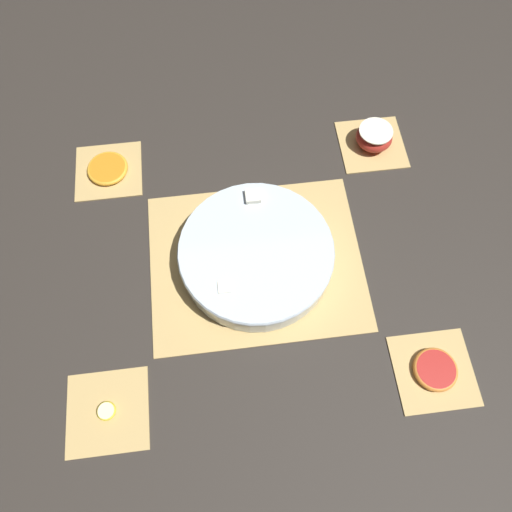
{
  "coord_description": "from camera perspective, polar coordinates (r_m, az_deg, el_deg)",
  "views": [
    {
      "loc": [
        -0.05,
        -0.41,
        0.9
      ],
      "look_at": [
        0.0,
        0.0,
        0.03
      ],
      "focal_mm": 35.0,
      "sensor_mm": 36.0,
      "label": 1
    }
  ],
  "objects": [
    {
      "name": "coaster_mat_far_right",
      "position": [
        1.17,
        13.08,
        12.35
      ],
      "size": [
        0.14,
        0.14,
        0.01
      ],
      "color": "tan",
      "rests_on": "ground_plane"
    },
    {
      "name": "grapefruit_slice",
      "position": [
        0.97,
        19.82,
        -12.11
      ],
      "size": [
        0.08,
        0.08,
        0.01
      ],
      "color": "#B2231E",
      "rests_on": "coaster_mat_near_right"
    },
    {
      "name": "apple_half",
      "position": [
        1.15,
        13.35,
        13.13
      ],
      "size": [
        0.08,
        0.08,
        0.04
      ],
      "color": "#B72D23",
      "rests_on": "coaster_mat_far_right"
    },
    {
      "name": "coaster_mat_far_left",
      "position": [
        1.15,
        -16.5,
        9.34
      ],
      "size": [
        0.14,
        0.14,
        0.01
      ],
      "color": "tan",
      "rests_on": "ground_plane"
    },
    {
      "name": "orange_slice_whole",
      "position": [
        1.14,
        -16.6,
        9.57
      ],
      "size": [
        0.09,
        0.09,
        0.01
      ],
      "color": "orange",
      "rests_on": "coaster_mat_far_left"
    },
    {
      "name": "ground_plane",
      "position": [
        0.99,
        0.0,
        -0.68
      ],
      "size": [
        6.0,
        6.0,
        0.0
      ],
      "primitive_type": "plane",
      "color": "#2D2823"
    },
    {
      "name": "bamboo_mat_center",
      "position": [
        0.99,
        0.0,
        -0.61
      ],
      "size": [
        0.42,
        0.34,
        0.01
      ],
      "color": "tan",
      "rests_on": "ground_plane"
    },
    {
      "name": "banana_coin_single",
      "position": [
        0.94,
        -16.72,
        -16.6
      ],
      "size": [
        0.03,
        0.03,
        0.01
      ],
      "color": "beige",
      "rests_on": "coaster_mat_near_left"
    },
    {
      "name": "coaster_mat_near_left",
      "position": [
        0.95,
        -16.6,
        -16.67
      ],
      "size": [
        0.14,
        0.14,
        0.01
      ],
      "color": "tan",
      "rests_on": "ground_plane"
    },
    {
      "name": "fruit_salad_bowl",
      "position": [
        0.96,
        0.02,
        0.27
      ],
      "size": [
        0.3,
        0.3,
        0.07
      ],
      "color": "silver",
      "rests_on": "bamboo_mat_center"
    },
    {
      "name": "coaster_mat_near_right",
      "position": [
        0.98,
        19.65,
        -12.24
      ],
      "size": [
        0.14,
        0.14,
        0.01
      ],
      "color": "tan",
      "rests_on": "ground_plane"
    }
  ]
}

